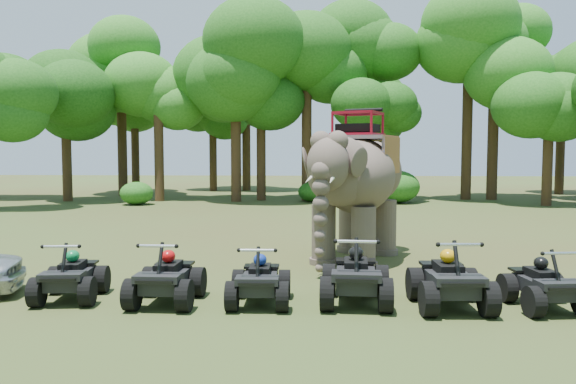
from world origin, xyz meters
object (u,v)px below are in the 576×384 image
Objects in this scene: atv_1 at (166,271)px; atv_3 at (356,269)px; elephant at (356,184)px; atv_2 at (259,274)px; atv_5 at (544,278)px; atv_4 at (450,272)px; atv_0 at (71,270)px.

atv_3 is (3.60, 0.19, 0.05)m from atv_1.
elephant reaches higher than atv_1.
atv_5 is at bearing -1.88° from atv_2.
atv_4 is (1.43, -4.65, -1.36)m from elephant.
atv_4 is 1.13× the size of atv_5.
atv_0 is 0.88× the size of atv_3.
atv_1 is at bearing 177.19° from atv_4.
atv_3 reaches higher than atv_1.
atv_0 is (-5.82, -4.47, -1.43)m from elephant.
atv_1 is 0.93× the size of atv_4.
atv_5 is (8.96, -0.16, -0.00)m from atv_0.
atv_3 is at bearing 3.33° from atv_2.
atv_2 is at bearing 176.50° from atv_4.
atv_5 is at bearing -7.78° from atv_0.
atv_5 is (1.71, 0.02, -0.08)m from atv_4.
atv_1 is (-3.88, -4.63, -1.40)m from elephant.
atv_2 is (-2.11, -4.59, -1.44)m from elephant.
atv_5 is at bearing 0.83° from atv_1.
elephant is 3.09× the size of atv_2.
elephant is 5.78m from atv_5.
elephant is 2.70× the size of atv_3.
atv_4 is at bearing -4.17° from atv_3.
atv_0 is 1.01× the size of atv_2.
atv_1 is 7.02m from atv_5.
atv_3 is 1.14× the size of atv_5.
atv_1 is at bearing -174.23° from atv_3.
elephant is 2.70× the size of atv_4.
atv_0 is 1.94m from atv_1.
atv_1 is at bearing -11.34° from atv_0.
atv_2 is at bearing 172.19° from atv_5.
atv_5 is (3.14, -4.64, -1.44)m from elephant.
atv_0 is 5.54m from atv_3.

